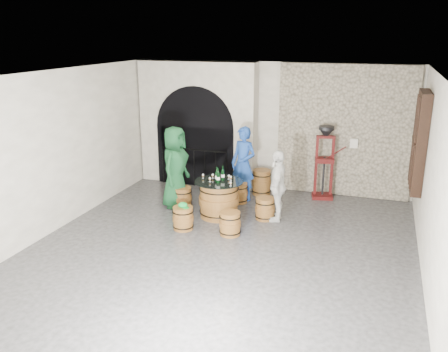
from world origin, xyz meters
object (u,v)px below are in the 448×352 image
(barrel_stool_near_right, at_px, (230,223))
(wine_bottle_center, at_px, (218,177))
(barrel_stool_right, at_px, (265,209))
(wine_bottle_right, at_px, (223,174))
(barrel_stool_near_left, at_px, (183,218))
(corking_press, at_px, (325,157))
(person_blue, at_px, (243,164))
(wine_bottle_left, at_px, (217,176))
(barrel_table, at_px, (219,199))
(person_green, at_px, (175,167))
(side_barrel, at_px, (262,182))
(barrel_stool_far, at_px, (239,193))
(barrel_stool_left, at_px, (182,198))
(person_white, at_px, (278,186))

(barrel_stool_near_right, relative_size, wine_bottle_center, 1.49)
(barrel_stool_right, relative_size, wine_bottle_right, 1.49)
(barrel_stool_near_left, bearing_deg, corking_press, 49.14)
(person_blue, relative_size, wine_bottle_left, 5.48)
(person_blue, bearing_deg, barrel_table, -78.63)
(person_green, xyz_separation_m, side_barrel, (1.68, 1.44, -0.63))
(corking_press, bearing_deg, wine_bottle_right, -147.91)
(person_green, height_order, person_blue, person_green)
(barrel_stool_far, bearing_deg, corking_press, 27.19)
(person_green, bearing_deg, barrel_stool_right, -92.13)
(barrel_stool_left, height_order, person_white, person_white)
(barrel_stool_right, bearing_deg, side_barrel, 107.03)
(barrel_stool_right, bearing_deg, person_green, 176.72)
(barrel_stool_near_right, bearing_deg, barrel_stool_right, 65.89)
(barrel_stool_near_left, bearing_deg, person_white, 33.01)
(barrel_stool_left, bearing_deg, person_blue, 40.58)
(barrel_stool_far, xyz_separation_m, wine_bottle_left, (-0.18, -1.04, 0.70))
(person_blue, bearing_deg, barrel_stool_left, -119.67)
(barrel_stool_far, height_order, person_green, person_green)
(person_white, distance_m, side_barrel, 1.75)
(wine_bottle_left, distance_m, corking_press, 2.84)
(corking_press, bearing_deg, person_white, -124.95)
(barrel_stool_near_left, bearing_deg, barrel_stool_right, 36.20)
(barrel_table, relative_size, corking_press, 0.59)
(barrel_stool_left, height_order, wine_bottle_right, wine_bottle_right)
(barrel_stool_near_left, relative_size, wine_bottle_center, 1.49)
(barrel_table, bearing_deg, wine_bottle_left, -127.06)
(barrel_table, bearing_deg, barrel_stool_right, 9.88)
(person_white, height_order, side_barrel, person_white)
(barrel_stool_far, bearing_deg, barrel_stool_near_right, -78.25)
(barrel_stool_right, distance_m, side_barrel, 1.64)
(barrel_table, xyz_separation_m, side_barrel, (0.52, 1.74, -0.09))
(barrel_table, bearing_deg, wine_bottle_right, 59.75)
(person_white, bearing_deg, barrel_stool_right, -84.99)
(barrel_table, height_order, wine_bottle_center, wine_bottle_center)
(barrel_stool_left, distance_m, barrel_stool_far, 1.35)
(wine_bottle_right, bearing_deg, person_blue, 83.66)
(side_barrel, bearing_deg, wine_bottle_right, -105.67)
(barrel_stool_right, bearing_deg, corking_press, 60.61)
(wine_bottle_left, bearing_deg, side_barrel, 72.90)
(person_blue, bearing_deg, person_green, -125.00)
(wine_bottle_center, distance_m, side_barrel, 2.01)
(barrel_table, height_order, barrel_stool_near_left, barrel_table)
(person_green, bearing_deg, person_blue, -53.60)
(barrel_table, distance_m, barrel_stool_near_left, 1.02)
(person_green, relative_size, side_barrel, 2.98)
(wine_bottle_left, relative_size, wine_bottle_center, 1.00)
(person_white, height_order, wine_bottle_left, person_white)
(wine_bottle_left, height_order, corking_press, corking_press)
(barrel_stool_near_left, xyz_separation_m, corking_press, (2.46, 2.84, 0.80))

